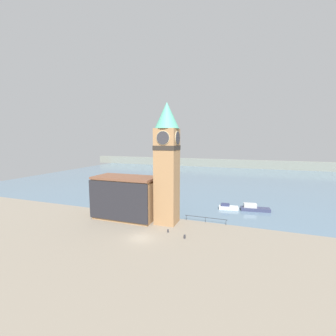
{
  "coord_description": "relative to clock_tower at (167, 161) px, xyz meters",
  "views": [
    {
      "loc": [
        17.03,
        -33.62,
        16.97
      ],
      "look_at": [
        2.68,
        6.41,
        11.71
      ],
      "focal_mm": 24.0,
      "sensor_mm": 36.0,
      "label": 1
    }
  ],
  "objects": [
    {
      "name": "water",
      "position": [
        -1.69,
        63.03,
        -12.94
      ],
      "size": [
        160.0,
        120.0,
        0.0
      ],
      "color": "slate",
      "rests_on": "ground_plane"
    },
    {
      "name": "boat_far",
      "position": [
        17.14,
        14.51,
        -12.3
      ],
      "size": [
        6.91,
        2.91,
        1.77
      ],
      "rotation": [
        0.0,
        0.0,
        0.13
      ],
      "color": "#333856",
      "rests_on": "water"
    },
    {
      "name": "pier_building",
      "position": [
        -9.46,
        -0.52,
        -8.29
      ],
      "size": [
        13.63,
        6.73,
        9.25
      ],
      "color": "#9E754C",
      "rests_on": "ground_plane"
    },
    {
      "name": "far_shoreline",
      "position": [
        -1.69,
        103.03,
        -10.43
      ],
      "size": [
        180.0,
        3.0,
        5.0
      ],
      "color": "gray",
      "rests_on": "water"
    },
    {
      "name": "ground_plane",
      "position": [
        -1.69,
        -8.54,
        -12.93
      ],
      "size": [
        160.0,
        160.0,
        0.0
      ],
      "primitive_type": "plane",
      "color": "gray"
    },
    {
      "name": "mooring_bollard_far",
      "position": [
        1.9,
        -4.64,
        -12.61
      ],
      "size": [
        0.3,
        0.3,
        0.61
      ],
      "color": "#2D2D33",
      "rests_on": "ground_plane"
    },
    {
      "name": "mooring_bollard_near",
      "position": [
        5.5,
        -6.1,
        -12.56
      ],
      "size": [
        0.37,
        0.37,
        0.71
      ],
      "color": "#2D2D33",
      "rests_on": "ground_plane"
    },
    {
      "name": "boat_near",
      "position": [
        11.12,
        13.56,
        -12.39
      ],
      "size": [
        4.77,
        2.16,
        1.44
      ],
      "rotation": [
        0.0,
        0.0,
        0.14
      ],
      "color": "silver",
      "rests_on": "water"
    },
    {
      "name": "clock_tower",
      "position": [
        0.0,
        0.0,
        0.0
      ],
      "size": [
        4.88,
        4.88,
        24.4
      ],
      "color": "#9E754C",
      "rests_on": "ground_plane"
    },
    {
      "name": "pier_railing",
      "position": [
        7.54,
        2.78,
        -12.0
      ],
      "size": [
        8.86,
        0.08,
        1.09
      ],
      "color": "#232328",
      "rests_on": "ground_plane"
    }
  ]
}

